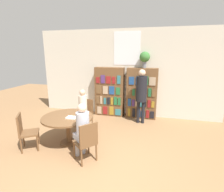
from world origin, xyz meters
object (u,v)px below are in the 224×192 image
reading_table (68,121)px  chair_far_side (87,140)px  chair_near_camera (25,130)px  seated_reader_left (82,108)px  flower_vase (145,57)px  chair_left_side (85,113)px  bookshelf_right (142,94)px  librarian_standing (141,91)px  seated_reader_right (82,128)px  bookshelf_left (110,92)px

reading_table → chair_far_side: 0.96m
chair_near_camera → seated_reader_left: seated_reader_left is taller
chair_near_camera → flower_vase: bearing=106.2°
chair_left_side → bookshelf_right: bearing=-136.0°
bookshelf_right → librarian_standing: 0.54m
librarian_standing → chair_near_camera: bearing=-136.8°
bookshelf_right → chair_near_camera: (-2.39, -2.78, -0.38)m
reading_table → seated_reader_left: (0.05, 0.77, 0.08)m
seated_reader_right → librarian_standing: (1.01, 2.26, 0.37)m
reading_table → chair_left_side: chair_left_side is taller
chair_far_side → seated_reader_left: size_ratio=0.72×
bookshelf_right → chair_left_side: bookshelf_right is taller
chair_left_side → seated_reader_left: bearing=90.0°
bookshelf_right → chair_left_side: size_ratio=1.97×
bookshelf_right → chair_near_camera: bearing=-130.7°
librarian_standing → bookshelf_right: bearing=93.2°
reading_table → chair_left_side: (0.06, 0.96, -0.11)m
bookshelf_right → flower_vase: size_ratio=3.26×
chair_left_side → chair_far_side: bearing=117.0°
chair_far_side → chair_near_camera: bearing=126.0°
chair_near_camera → librarian_standing: librarian_standing is taller
bookshelf_right → chair_near_camera: 3.68m
bookshelf_right → seated_reader_left: bookshelf_right is taller
chair_near_camera → reading_table: bearing=90.0°
librarian_standing → chair_far_side: bearing=-110.2°
reading_table → chair_left_side: 0.96m
flower_vase → seated_reader_right: (-1.03, -2.76, -1.36)m
bookshelf_left → reading_table: 2.32m
flower_vase → chair_far_side: flower_vase is taller
bookshelf_right → chair_left_side: bearing=-139.4°
flower_vase → chair_near_camera: flower_vase is taller
librarian_standing → bookshelf_left: bearing=156.7°
bookshelf_left → seated_reader_left: size_ratio=1.42×
bookshelf_left → chair_far_side: (0.29, -2.87, -0.37)m
bookshelf_left → chair_left_side: size_ratio=1.97×
seated_reader_right → librarian_standing: size_ratio=0.71×
bookshelf_left → chair_left_side: bookshelf_left is taller
chair_far_side → bookshelf_right: bearing=23.1°
reading_table → chair_left_side: size_ratio=1.42×
bookshelf_right → seated_reader_right: size_ratio=1.40×
reading_table → librarian_standing: (1.61, 1.76, 0.47)m
bookshelf_left → flower_vase: 1.69m
chair_left_side → librarian_standing: librarian_standing is taller
chair_far_side → seated_reader_left: 1.56m
reading_table → chair_near_camera: size_ratio=1.42×
seated_reader_left → librarian_standing: 1.89m
bookshelf_left → librarian_standing: size_ratio=1.00×
flower_vase → chair_far_side: bearing=-107.2°
reading_table → librarian_standing: 2.43m
seated_reader_left → seated_reader_right: 1.38m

